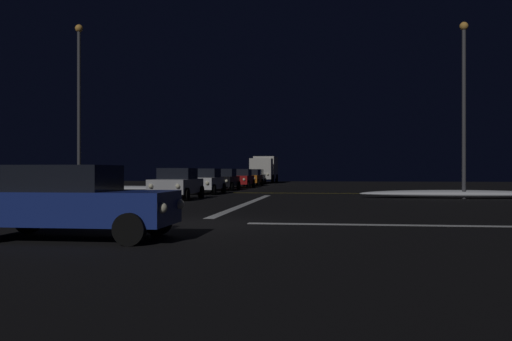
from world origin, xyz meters
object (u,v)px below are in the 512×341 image
Objects in this scene: sedan_silver at (177,183)px; sedan_red at (240,178)px; sedan_blue_crossing at (72,201)px; streetlamp_left_near at (79,98)px; box_truck at (265,168)px; sedan_gray at (255,177)px; sedan_white at (205,181)px; sedan_orange at (250,177)px; streetlamp_right_near at (464,97)px; sedan_black at (223,179)px.

sedan_silver is 1.00× the size of sedan_red.
sedan_blue_crossing is 0.45× the size of streetlamp_left_near.
box_truck is at bearing 79.94° from streetlamp_left_near.
streetlamp_left_near is at bearing 158.24° from sedan_silver.
sedan_silver is 1.00× the size of sedan_blue_crossing.
streetlamp_left_near is (-8.65, 18.95, 4.74)m from sedan_blue_crossing.
box_truck is at bearing 88.87° from sedan_gray.
sedan_red is 1.00× the size of sedan_gray.
sedan_orange is (0.23, 18.39, 0.00)m from sedan_white.
sedan_red is 0.45× the size of streetlamp_left_near.
sedan_gray is 47.13m from sedan_blue_crossing.
sedan_white is 1.00× the size of sedan_orange.
sedan_red is at bearing -89.43° from box_truck.
sedan_white is 0.48× the size of streetlamp_right_near.
sedan_white is at bearing 90.48° from sedan_silver.
sedan_orange is 5.73m from sedan_gray.
sedan_white and sedan_red have the same top height.
streetlamp_right_near is (14.54, -35.69, 3.54)m from box_truck.
box_truck is at bearing 90.96° from sedan_orange.
sedan_orange is at bearing 122.59° from streetlamp_right_near.
streetlamp_left_near reaches higher than sedan_black.
box_truck is at bearing 89.75° from sedan_black.
sedan_orange and sedan_gray have the same top height.
streetlamp_right_near is (14.55, -4.00, 4.44)m from sedan_white.
box_truck is 36.45m from streetlamp_left_near.
streetlamp_left_near reaches higher than box_truck.
sedan_red is (0.30, 6.07, 0.00)m from sedan_black.
streetlamp_left_near is (-6.55, -22.39, 4.74)m from sedan_orange.
streetlamp_left_near is at bearing -102.40° from sedan_gray.
sedan_gray is (-0.04, 17.55, 0.00)m from sedan_black.
sedan_black is (-0.10, 6.56, 0.00)m from sedan_white.
sedan_silver is at bearing -89.64° from sedan_gray.
sedan_white and sedan_blue_crossing have the same top height.
sedan_gray and sedan_blue_crossing have the same top height.
sedan_silver is 8.34m from streetlamp_left_near.
streetlamp_right_near is (14.69, -28.11, 4.44)m from sedan_gray.
streetlamp_right_near is (14.49, 2.54, 4.44)m from sedan_silver.
sedan_white is 0.52× the size of box_truck.
sedan_red is 11.48m from sedan_gray.
sedan_red and sedan_blue_crossing have the same top height.
sedan_red is at bearing 87.21° from sedan_black.
sedan_gray is at bearing 91.69° from sedan_red.
sedan_gray is (-0.34, 11.48, 0.00)m from sedan_red.
sedan_silver is 0.52× the size of box_truck.
sedan_red is at bearing -88.31° from sedan_gray.
box_truck reaches higher than sedan_white.
streetlamp_left_near reaches higher than streetlamp_right_near.
sedan_white is 6.56m from sedan_black.
streetlamp_right_near is (14.35, -16.64, 4.44)m from sedan_red.
sedan_red is (0.20, 12.63, 0.00)m from sedan_white.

